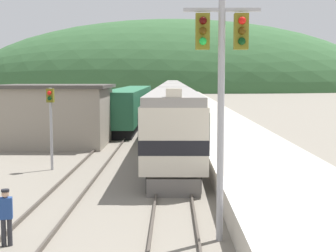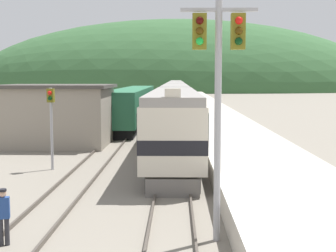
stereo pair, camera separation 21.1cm
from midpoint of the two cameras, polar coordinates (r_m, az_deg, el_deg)
name	(u,v)px [view 1 (the left image)]	position (r m, az deg, el deg)	size (l,w,h in m)	color
track_main	(173,106)	(78.38, 0.49, 2.46)	(1.52, 180.00, 0.16)	#4C443D
track_siding	(146,106)	(78.51, -2.76, 2.46)	(1.52, 180.00, 0.16)	#4C443D
platform	(208,113)	(58.56, 4.79, 1.65)	(5.35, 140.00, 0.98)	#BCB5A5
distant_hills	(172,91)	(173.26, 0.51, 4.34)	(154.18, 69.38, 51.59)	#335B33
station_shed	(56,115)	(34.58, -13.71, 1.36)	(7.87, 6.94, 4.34)	gray
express_train_lead_car	(173,121)	(28.64, 0.44, 0.67)	(2.88, 20.57, 4.41)	black
carriage_second	(173,102)	(51.24, 0.48, 2.99)	(2.87, 22.52, 4.05)	black
carriage_third	(173,94)	(74.62, 0.49, 3.91)	(2.87, 22.52, 4.05)	black
carriage_fourth	(173,90)	(98.01, 0.50, 4.40)	(2.87, 22.52, 4.05)	black
carriage_fifth	(173,88)	(121.40, 0.51, 4.70)	(2.87, 22.52, 4.05)	black
siding_train	(131,105)	(50.14, -4.63, 2.57)	(2.90, 29.21, 3.71)	black
signal_mast_main	(221,71)	(13.61, 6.08, 6.66)	(2.20, 0.42, 7.66)	#9E9EA3
signal_post_siding	(51,112)	(25.12, -14.35, 1.71)	(0.36, 0.42, 4.32)	#9E9EA3
track_worker	(6,214)	(14.46, -19.54, -10.08)	(0.40, 0.30, 1.67)	#2D2D33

